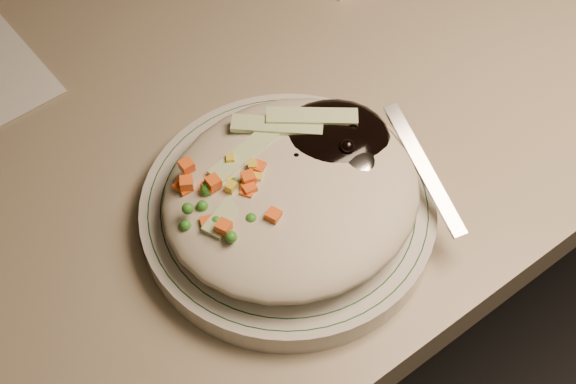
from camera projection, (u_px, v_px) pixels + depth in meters
desk at (228, 161)px, 0.90m from camera, size 1.40×0.70×0.74m
plate at (288, 212)px, 0.61m from camera, size 0.22×0.22×0.02m
plate_rim at (288, 204)px, 0.60m from camera, size 0.21×0.21×0.00m
meal at (293, 185)px, 0.58m from camera, size 0.20×0.19×0.05m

